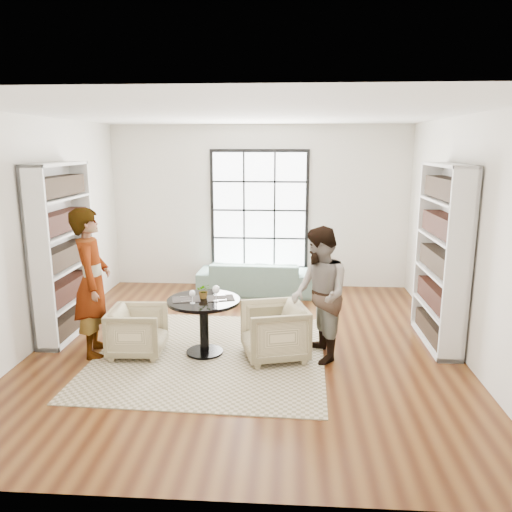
# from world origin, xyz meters

# --- Properties ---
(ground) EXTENTS (6.00, 6.00, 0.00)m
(ground) POSITION_xyz_m (0.00, 0.00, 0.00)
(ground) COLOR brown
(room_shell) EXTENTS (6.00, 6.01, 6.00)m
(room_shell) POSITION_xyz_m (0.00, 0.54, 1.26)
(room_shell) COLOR silver
(room_shell) RESTS_ON ground
(rug) EXTENTS (2.97, 2.97, 0.01)m
(rug) POSITION_xyz_m (-0.43, -0.33, 0.01)
(rug) COLOR tan
(rug) RESTS_ON ground
(pedestal_table) EXTENTS (0.92, 0.92, 0.73)m
(pedestal_table) POSITION_xyz_m (-0.51, -0.30, 0.53)
(pedestal_table) COLOR black
(pedestal_table) RESTS_ON ground
(sofa) EXTENTS (2.06, 0.85, 0.60)m
(sofa) POSITION_xyz_m (-0.04, 2.45, 0.30)
(sofa) COLOR #749A97
(sofa) RESTS_ON ground
(armchair_left) EXTENTS (0.72, 0.70, 0.62)m
(armchair_left) POSITION_xyz_m (-1.35, -0.36, 0.31)
(armchair_left) COLOR tan
(armchair_left) RESTS_ON ground
(armchair_right) EXTENTS (0.93, 0.92, 0.70)m
(armchair_right) POSITION_xyz_m (0.38, -0.35, 0.35)
(armchair_right) COLOR #C4AE8C
(armchair_right) RESTS_ON ground
(person_left) EXTENTS (0.60, 0.77, 1.89)m
(person_left) POSITION_xyz_m (-1.90, -0.36, 0.94)
(person_left) COLOR gray
(person_left) RESTS_ON ground
(person_right) EXTENTS (0.82, 0.95, 1.67)m
(person_right) POSITION_xyz_m (0.93, -0.35, 0.84)
(person_right) COLOR gray
(person_right) RESTS_ON ground
(placemat_left) EXTENTS (0.39, 0.33, 0.01)m
(placemat_left) POSITION_xyz_m (-0.72, -0.33, 0.74)
(placemat_left) COLOR black
(placemat_left) RESTS_ON pedestal_table
(placemat_right) EXTENTS (0.39, 0.33, 0.01)m
(placemat_right) POSITION_xyz_m (-0.30, -0.25, 0.74)
(placemat_right) COLOR black
(placemat_right) RESTS_ON pedestal_table
(cutlery_left) EXTENTS (0.19, 0.25, 0.01)m
(cutlery_left) POSITION_xyz_m (-0.72, -0.33, 0.74)
(cutlery_left) COLOR silver
(cutlery_left) RESTS_ON placemat_left
(cutlery_right) EXTENTS (0.19, 0.25, 0.01)m
(cutlery_right) POSITION_xyz_m (-0.30, -0.25, 0.74)
(cutlery_right) COLOR silver
(cutlery_right) RESTS_ON placemat_right
(wine_glass_left) EXTENTS (0.08, 0.08, 0.17)m
(wine_glass_left) POSITION_xyz_m (-0.61, -0.48, 0.86)
(wine_glass_left) COLOR silver
(wine_glass_left) RESTS_ON pedestal_table
(wine_glass_right) EXTENTS (0.09, 0.09, 0.20)m
(wine_glass_right) POSITION_xyz_m (-0.34, -0.37, 0.88)
(wine_glass_right) COLOR silver
(wine_glass_right) RESTS_ON pedestal_table
(flower_centerpiece) EXTENTS (0.20, 0.18, 0.19)m
(flower_centerpiece) POSITION_xyz_m (-0.51, -0.25, 0.83)
(flower_centerpiece) COLOR gray
(flower_centerpiece) RESTS_ON pedestal_table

